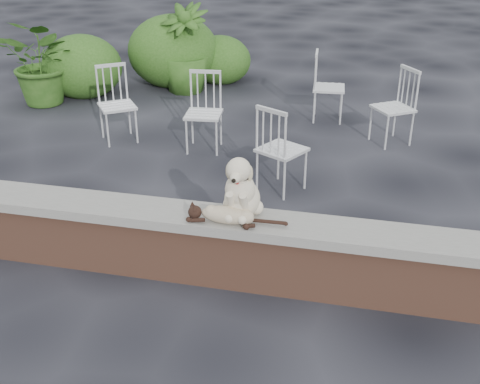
% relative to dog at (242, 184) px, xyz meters
% --- Properties ---
extents(ground, '(60.00, 60.00, 0.00)m').
position_rel_dog_xyz_m(ground, '(-0.82, -0.06, -0.84)').
color(ground, black).
rests_on(ground, ground).
extents(brick_wall, '(6.00, 0.30, 0.50)m').
position_rel_dog_xyz_m(brick_wall, '(-0.82, -0.06, -0.59)').
color(brick_wall, brown).
rests_on(brick_wall, ground).
extents(capstone, '(6.20, 0.40, 0.08)m').
position_rel_dog_xyz_m(capstone, '(-0.82, -0.06, -0.30)').
color(capstone, slate).
rests_on(capstone, brick_wall).
extents(dog, '(0.36, 0.47, 0.53)m').
position_rel_dog_xyz_m(dog, '(0.00, 0.00, 0.00)').
color(dog, beige).
rests_on(dog, capstone).
extents(cat, '(0.90, 0.24, 0.15)m').
position_rel_dog_xyz_m(cat, '(-0.08, -0.15, -0.19)').
color(cat, tan).
rests_on(cat, capstone).
extents(chair_e, '(0.60, 0.60, 0.94)m').
position_rel_dog_xyz_m(chair_e, '(0.32, 4.00, -0.37)').
color(chair_e, white).
rests_on(chair_e, ground).
extents(chair_a, '(0.78, 0.78, 0.94)m').
position_rel_dog_xyz_m(chair_a, '(-2.18, 2.62, -0.37)').
color(chair_a, white).
rests_on(chair_a, ground).
extents(chair_c, '(0.76, 0.76, 0.94)m').
position_rel_dog_xyz_m(chair_c, '(0.05, 1.68, -0.37)').
color(chair_c, white).
rests_on(chair_c, ground).
extents(chair_d, '(0.78, 0.78, 0.94)m').
position_rel_dog_xyz_m(chair_d, '(1.17, 3.30, -0.37)').
color(chair_d, white).
rests_on(chair_d, ground).
extents(chair_b, '(0.62, 0.62, 0.94)m').
position_rel_dog_xyz_m(chair_b, '(-1.05, 2.57, -0.37)').
color(chair_b, white).
rests_on(chair_b, ground).
extents(potted_plant_a, '(1.31, 1.19, 1.27)m').
position_rel_dog_xyz_m(potted_plant_a, '(-3.81, 3.78, -0.21)').
color(potted_plant_a, '#255016').
rests_on(potted_plant_a, ground).
extents(potted_plant_b, '(0.92, 0.92, 1.35)m').
position_rel_dog_xyz_m(potted_plant_b, '(-2.00, 4.85, -0.17)').
color(potted_plant_b, '#255016').
rests_on(potted_plant_b, ground).
extents(shrubbery, '(3.02, 2.22, 1.18)m').
position_rel_dog_xyz_m(shrubbery, '(-2.55, 5.00, -0.37)').
color(shrubbery, '#255016').
rests_on(shrubbery, ground).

